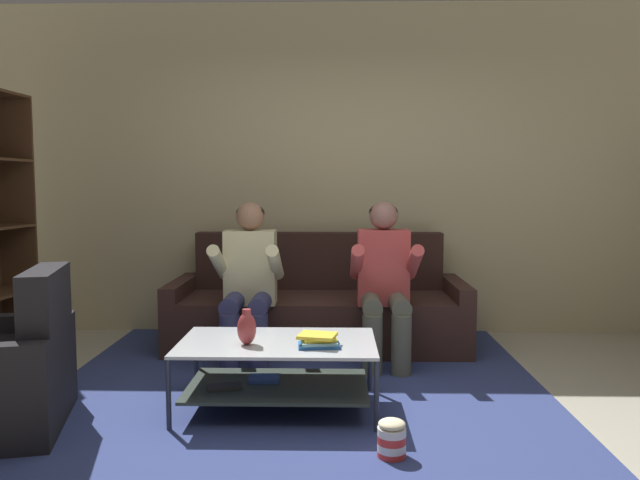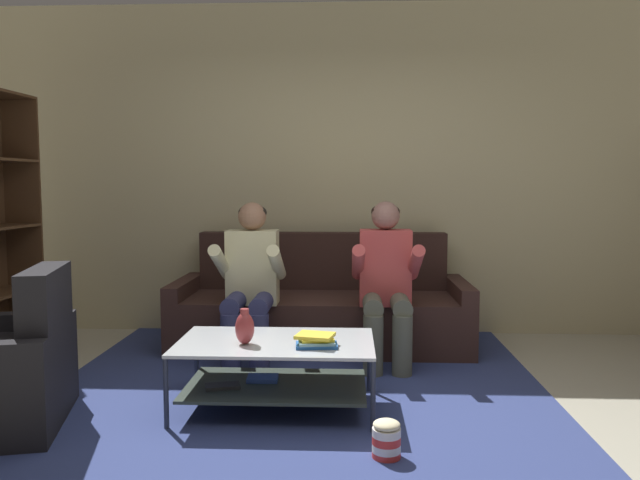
# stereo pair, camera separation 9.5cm
# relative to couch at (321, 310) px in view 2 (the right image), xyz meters

# --- Properties ---
(ground) EXTENTS (16.80, 16.80, 0.00)m
(ground) POSITION_rel_couch_xyz_m (0.19, -1.90, -0.30)
(ground) COLOR #AEAA97
(back_partition) EXTENTS (8.40, 0.12, 2.90)m
(back_partition) POSITION_rel_couch_xyz_m (0.19, 0.56, 1.15)
(back_partition) COLOR #BDB186
(back_partition) RESTS_ON ground
(couch) EXTENTS (2.37, 0.89, 0.91)m
(couch) POSITION_rel_couch_xyz_m (0.00, 0.00, 0.00)
(couch) COLOR #37231E
(couch) RESTS_ON ground
(person_seated_left) EXTENTS (0.50, 0.58, 1.19)m
(person_seated_left) POSITION_rel_couch_xyz_m (-0.50, -0.53, 0.35)
(person_seated_left) COLOR navy
(person_seated_left) RESTS_ON ground
(person_seated_right) EXTENTS (0.50, 0.58, 1.20)m
(person_seated_right) POSITION_rel_couch_xyz_m (0.50, -0.53, 0.36)
(person_seated_right) COLOR #585B4B
(person_seated_right) RESTS_ON ground
(coffee_table) EXTENTS (1.14, 0.70, 0.41)m
(coffee_table) POSITION_rel_couch_xyz_m (-0.20, -1.48, -0.02)
(coffee_table) COLOR silver
(coffee_table) RESTS_ON ground
(area_rug) EXTENTS (3.20, 3.43, 0.01)m
(area_rug) POSITION_rel_couch_xyz_m (-0.10, -0.87, -0.29)
(area_rug) COLOR navy
(area_rug) RESTS_ON ground
(vase) EXTENTS (0.11, 0.11, 0.21)m
(vase) POSITION_rel_couch_xyz_m (-0.37, -1.57, 0.21)
(vase) COLOR maroon
(vase) RESTS_ON coffee_table
(book_stack) EXTENTS (0.25, 0.21, 0.07)m
(book_stack) POSITION_rel_couch_xyz_m (0.04, -1.60, 0.15)
(book_stack) COLOR #2660B0
(book_stack) RESTS_ON coffee_table
(popcorn_tub) EXTENTS (0.14, 0.14, 0.20)m
(popcorn_tub) POSITION_rel_couch_xyz_m (0.41, -2.12, -0.20)
(popcorn_tub) COLOR red
(popcorn_tub) RESTS_ON ground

